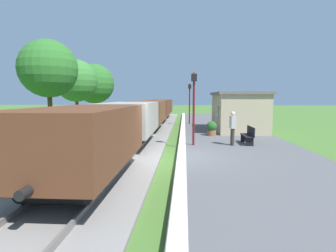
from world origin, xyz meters
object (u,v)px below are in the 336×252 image
(lamp_post_far, at_px, (190,96))
(bench_near_hut, at_px, (248,135))
(tree_field_left, at_px, (94,84))
(tree_trackside_mid, at_px, (48,69))
(station_hut, at_px, (238,111))
(person_waiting, at_px, (233,127))
(potted_planter, at_px, (212,128))
(freight_train, at_px, (147,114))
(tree_trackside_far, at_px, (76,81))
(lamp_post_near, at_px, (194,94))

(lamp_post_far, bearing_deg, bench_near_hut, -74.51)
(tree_field_left, bearing_deg, lamp_post_far, -33.69)
(tree_trackside_mid, height_order, tree_field_left, tree_field_left)
(station_hut, xyz_separation_m, person_waiting, (-1.47, -6.17, -0.47))
(bench_near_hut, bearing_deg, lamp_post_far, 105.49)
(person_waiting, height_order, tree_trackside_mid, tree_trackside_mid)
(potted_planter, bearing_deg, freight_train, 140.24)
(freight_train, relative_size, person_waiting, 19.06)
(lamp_post_far, height_order, tree_field_left, tree_field_left)
(person_waiting, relative_size, tree_trackside_mid, 0.28)
(freight_train, xyz_separation_m, tree_trackside_far, (-6.78, 2.84, 2.72))
(tree_trackside_far, bearing_deg, lamp_post_near, -44.89)
(lamp_post_near, height_order, tree_trackside_far, tree_trackside_far)
(potted_planter, bearing_deg, tree_trackside_far, 149.63)
(person_waiting, bearing_deg, lamp_post_near, -5.80)
(freight_train, bearing_deg, tree_trackside_mid, -140.48)
(bench_near_hut, bearing_deg, person_waiting, -154.04)
(bench_near_hut, relative_size, tree_trackside_far, 0.25)
(station_hut, relative_size, lamp_post_near, 1.57)
(lamp_post_near, bearing_deg, lamp_post_far, 90.00)
(tree_trackside_mid, bearing_deg, station_hut, 15.77)
(tree_trackside_far, bearing_deg, freight_train, -22.70)
(station_hut, bearing_deg, lamp_post_far, 126.86)
(lamp_post_far, height_order, tree_trackside_far, tree_trackside_far)
(station_hut, bearing_deg, tree_trackside_mid, -164.23)
(lamp_post_far, relative_size, tree_trackside_mid, 0.60)
(bench_near_hut, bearing_deg, station_hut, 84.29)
(person_waiting, relative_size, tree_trackside_far, 0.28)
(person_waiting, height_order, tree_field_left, tree_field_left)
(station_hut, xyz_separation_m, lamp_post_near, (-3.43, -6.23, 1.15))
(bench_near_hut, bearing_deg, potted_planter, 118.59)
(lamp_post_near, xyz_separation_m, lamp_post_far, (0.00, 10.80, 0.00))
(lamp_post_near, relative_size, tree_trackside_far, 0.62)
(freight_train, distance_m, bench_near_hut, 9.23)
(bench_near_hut, relative_size, lamp_post_far, 0.41)
(person_waiting, xyz_separation_m, lamp_post_near, (-1.96, -0.06, 1.62))
(potted_planter, bearing_deg, tree_trackside_mid, -176.25)
(freight_train, xyz_separation_m, tree_trackside_mid, (-5.47, -4.51, 3.00))
(potted_planter, height_order, tree_trackside_mid, tree_trackside_mid)
(station_hut, xyz_separation_m, lamp_post_far, (-3.43, 4.57, 1.15))
(potted_planter, height_order, tree_trackside_far, tree_trackside_far)
(bench_near_hut, xyz_separation_m, person_waiting, (-0.90, -0.44, 0.46))
(tree_trackside_far, bearing_deg, tree_field_left, 98.03)
(station_hut, relative_size, tree_field_left, 0.87)
(person_waiting, distance_m, tree_field_left, 22.81)
(tree_trackside_mid, bearing_deg, bench_near_hut, -10.98)
(bench_near_hut, bearing_deg, freight_train, 132.55)
(lamp_post_near, bearing_deg, tree_field_left, 121.66)
(tree_field_left, bearing_deg, bench_near_hut, -51.56)
(freight_train, relative_size, tree_trackside_mid, 5.27)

